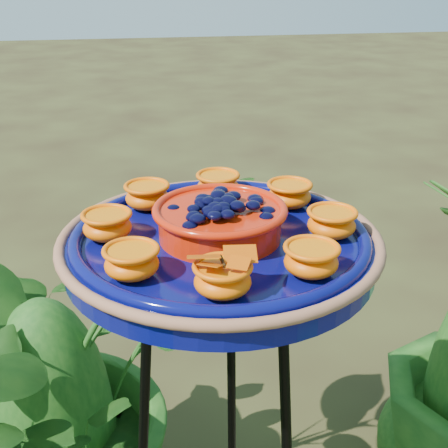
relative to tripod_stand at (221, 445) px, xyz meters
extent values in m
torus|color=black|center=(0.00, 0.00, 0.36)|extent=(0.34, 0.34, 0.02)
cylinder|color=black|center=(0.05, 0.15, -0.11)|extent=(0.04, 0.09, 0.93)
cylinder|color=#070A51|center=(0.00, 0.00, 0.39)|extent=(0.59, 0.59, 0.04)
torus|color=#975944|center=(0.00, 0.00, 0.41)|extent=(0.50, 0.50, 0.02)
torus|color=#070A51|center=(0.00, 0.00, 0.41)|extent=(0.46, 0.46, 0.02)
cylinder|color=red|center=(0.00, 0.00, 0.44)|extent=(0.23, 0.23, 0.05)
torus|color=red|center=(0.00, 0.00, 0.46)|extent=(0.20, 0.20, 0.01)
ellipsoid|color=black|center=(0.00, 0.00, 0.47)|extent=(0.16, 0.16, 0.03)
ellipsoid|color=#F96302|center=(0.17, -0.02, 0.43)|extent=(0.07, 0.07, 0.04)
cylinder|color=orange|center=(0.17, -0.02, 0.45)|extent=(0.07, 0.07, 0.01)
ellipsoid|color=#F96302|center=(0.13, 0.10, 0.43)|extent=(0.07, 0.07, 0.04)
cylinder|color=orange|center=(0.13, 0.10, 0.45)|extent=(0.07, 0.07, 0.01)
ellipsoid|color=#F96302|center=(0.02, 0.17, 0.43)|extent=(0.07, 0.07, 0.04)
cylinder|color=orange|center=(0.02, 0.17, 0.45)|extent=(0.07, 0.07, 0.01)
ellipsoid|color=#F96302|center=(-0.10, 0.13, 0.43)|extent=(0.07, 0.07, 0.04)
cylinder|color=orange|center=(-0.10, 0.13, 0.45)|extent=(0.07, 0.07, 0.01)
ellipsoid|color=#F96302|center=(-0.17, 0.02, 0.43)|extent=(0.07, 0.07, 0.04)
cylinder|color=orange|center=(-0.17, 0.02, 0.45)|extent=(0.07, 0.07, 0.01)
ellipsoid|color=#F96302|center=(-0.13, -0.10, 0.43)|extent=(0.07, 0.07, 0.04)
cylinder|color=orange|center=(-0.13, -0.10, 0.45)|extent=(0.07, 0.07, 0.01)
ellipsoid|color=#F96302|center=(-0.02, -0.17, 0.43)|extent=(0.07, 0.07, 0.04)
cylinder|color=orange|center=(-0.02, -0.17, 0.45)|extent=(0.07, 0.07, 0.01)
ellipsoid|color=#F96302|center=(0.10, -0.13, 0.43)|extent=(0.07, 0.07, 0.04)
cylinder|color=orange|center=(0.10, -0.13, 0.45)|extent=(0.07, 0.07, 0.01)
cylinder|color=black|center=(-0.02, -0.17, 0.46)|extent=(0.01, 0.03, 0.00)
cube|color=orange|center=(-0.05, -0.16, 0.47)|extent=(0.04, 0.03, 0.01)
cube|color=orange|center=(0.00, -0.16, 0.47)|extent=(0.04, 0.03, 0.01)
imported|color=#144512|center=(-0.35, 0.35, -0.09)|extent=(1.13, 1.13, 0.95)
camera|label=1|loc=(-0.13, -0.85, 0.82)|focal=50.00mm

